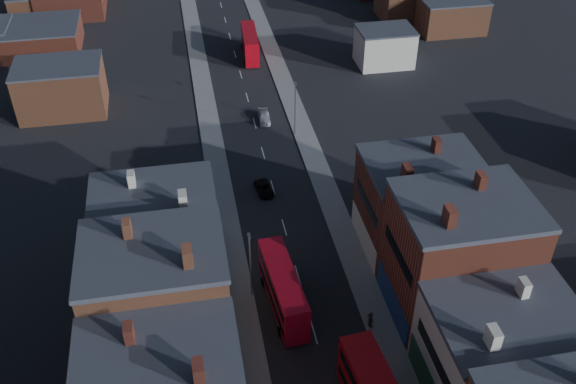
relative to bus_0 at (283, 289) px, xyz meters
name	(u,v)px	position (x,y,z in m)	size (l,w,h in m)	color
pavement_west	(220,183)	(-4.16, 22.18, -2.47)	(3.00, 200.00, 0.12)	gray
pavement_east	(320,173)	(8.84, 22.18, -2.47)	(3.00, 200.00, 0.12)	gray
lamp_post_2	(250,261)	(-2.86, 2.18, 2.18)	(0.25, 0.70, 8.12)	slate
lamp_post_3	(295,105)	(7.54, 32.18, 2.18)	(0.25, 0.70, 8.12)	slate
bus_0	(283,289)	(0.00, 0.00, 0.00)	(3.37, 11.00, 4.68)	#AC091D
bus_2	(250,43)	(4.87, 58.77, -0.09)	(3.10, 10.56, 4.51)	#AC0712
car_2	(264,188)	(1.14, 19.44, -1.98)	(1.82, 3.95, 1.10)	black
car_3	(264,117)	(3.86, 36.66, -1.95)	(1.62, 3.99, 1.16)	silver
ped_3	(371,320)	(7.80, -4.18, -1.45)	(1.12, 0.51, 1.90)	#56524A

